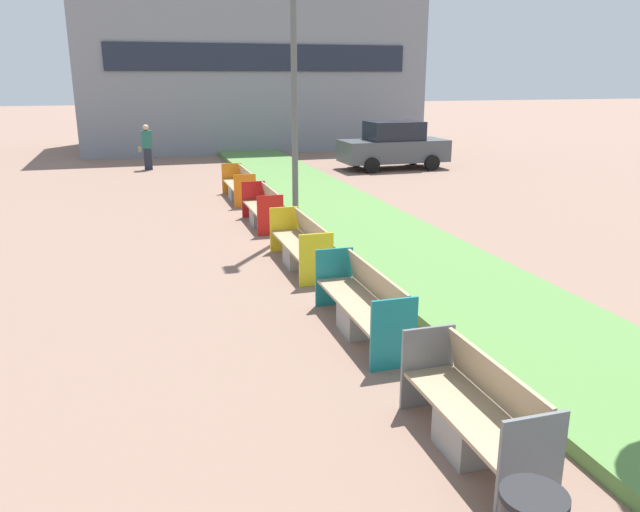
# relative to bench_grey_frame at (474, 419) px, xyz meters

# --- Properties ---
(planter_grass_strip) EXTENTS (2.80, 120.00, 0.18)m
(planter_grass_strip) POSITION_rel_bench_grey_frame_xyz_m (2.26, 3.99, -0.27)
(planter_grass_strip) COLOR #568442
(planter_grass_strip) RESTS_ON ground
(building_backdrop) EXTENTS (16.49, 8.07, 7.95)m
(building_backdrop) POSITION_rel_bench_grey_frame_xyz_m (3.06, 28.62, 3.61)
(building_backdrop) COLOR gray
(building_backdrop) RESTS_ON ground
(bench_grey_frame) EXTENTS (0.65, 1.96, 0.94)m
(bench_grey_frame) POSITION_rel_bench_grey_frame_xyz_m (0.00, 0.00, 0.00)
(bench_grey_frame) COLOR gray
(bench_grey_frame) RESTS_ON ground
(bench_teal_frame) EXTENTS (0.65, 2.45, 0.94)m
(bench_teal_frame) POSITION_rel_bench_grey_frame_xyz_m (0.01, 3.10, 0.01)
(bench_teal_frame) COLOR gray
(bench_teal_frame) RESTS_ON ground
(bench_yellow_frame) EXTENTS (0.65, 2.42, 0.94)m
(bench_yellow_frame) POSITION_rel_bench_grey_frame_xyz_m (0.01, 6.51, 0.01)
(bench_yellow_frame) COLOR gray
(bench_yellow_frame) RESTS_ON ground
(bench_red_frame) EXTENTS (0.65, 2.10, 0.94)m
(bench_red_frame) POSITION_rel_bench_grey_frame_xyz_m (0.00, 10.11, 0.00)
(bench_red_frame) COLOR gray
(bench_red_frame) RESTS_ON ground
(bench_orange_frame) EXTENTS (0.65, 2.41, 0.94)m
(bench_orange_frame) POSITION_rel_bench_grey_frame_xyz_m (0.01, 13.59, 0.01)
(bench_orange_frame) COLOR gray
(bench_orange_frame) RESTS_ON ground
(street_lamp_post) EXTENTS (0.24, 0.44, 7.68)m
(street_lamp_post) POSITION_rel_bench_grey_frame_xyz_m (0.61, 9.28, 3.86)
(street_lamp_post) COLOR #56595B
(street_lamp_post) RESTS_ON ground
(pedestrian_walking) EXTENTS (0.53, 0.24, 1.76)m
(pedestrian_walking) POSITION_rel_bench_grey_frame_xyz_m (-2.41, 20.83, 0.53)
(pedestrian_walking) COLOR #232633
(pedestrian_walking) RESTS_ON ground
(parked_car_distant) EXTENTS (4.22, 2.00, 1.86)m
(parked_car_distant) POSITION_rel_bench_grey_frame_xyz_m (6.97, 18.31, 0.55)
(parked_car_distant) COLOR #474C51
(parked_car_distant) RESTS_ON ground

